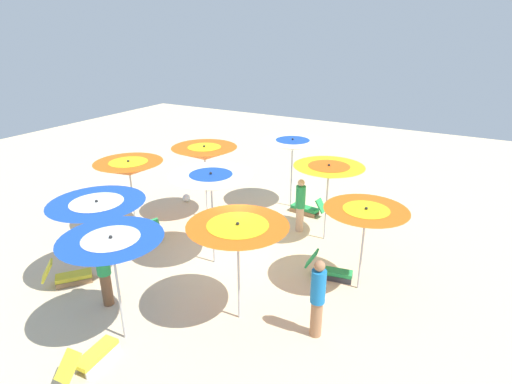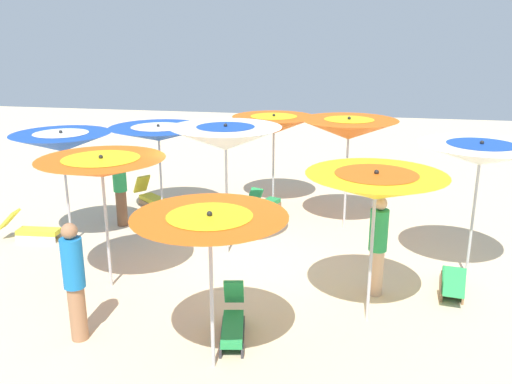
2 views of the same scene
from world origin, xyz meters
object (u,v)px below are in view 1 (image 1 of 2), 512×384
lounger_4 (91,356)px  beach_umbrella_1 (329,172)px  beach_umbrella_2 (293,145)px  beach_ball (186,198)px  lounger_0 (307,208)px  beach_umbrella_0 (365,216)px  beach_umbrella_3 (238,232)px  beach_umbrella_8 (129,168)px  beach_umbrella_4 (211,182)px  beach_umbrella_7 (98,208)px  beachgoer_2 (104,270)px  lounger_3 (330,270)px  beach_umbrella_6 (112,247)px  beachgoer_1 (300,204)px  beachgoer_0 (318,297)px  lounger_1 (69,276)px  beach_umbrella_5 (205,153)px  lounger_2 (149,229)px

lounger_4 → beach_umbrella_1: bearing=-21.2°
beach_umbrella_2 → beach_ball: (-3.48, -1.51, -2.09)m
lounger_0 → lounger_4: size_ratio=0.99×
beach_umbrella_0 → lounger_0: (-2.76, 3.38, -1.73)m
lounger_0 → beach_umbrella_3: bearing=105.5°
beach_ball → beach_umbrella_8: bearing=-89.2°
beach_umbrella_4 → beach_umbrella_7: 2.75m
beach_umbrella_0 → beachgoer_2: bearing=-144.6°
beach_umbrella_4 → lounger_3: 3.73m
beach_umbrella_4 → beach_umbrella_6: 3.32m
beach_umbrella_2 → beachgoer_1: beach_umbrella_2 is taller
beach_umbrella_1 → beach_umbrella_3: 4.35m
lounger_3 → lounger_4: (-2.87, -4.97, -0.00)m
beach_umbrella_8 → beachgoer_2: beach_umbrella_8 is taller
beach_umbrella_2 → lounger_0: 2.20m
lounger_3 → beachgoer_0: (0.46, -2.14, 0.71)m
beach_umbrella_7 → lounger_4: bearing=-47.9°
lounger_1 → beach_ball: lounger_1 is taller
beach_umbrella_1 → beach_umbrella_3: bearing=-94.4°
beach_umbrella_5 → beach_umbrella_8: bearing=-128.2°
lounger_0 → lounger_2: size_ratio=1.08×
beach_umbrella_4 → beach_ball: (-3.29, 2.96, -2.17)m
lounger_1 → beach_ball: 5.60m
lounger_1 → beachgoer_1: bearing=3.7°
beach_umbrella_3 → beach_umbrella_8: bearing=158.2°
beach_umbrella_5 → beach_umbrella_8: (-1.44, -1.83, -0.20)m
beach_umbrella_3 → beach_umbrella_7: size_ratio=1.04×
beach_umbrella_4 → beachgoer_0: 3.94m
beach_umbrella_8 → beachgoer_0: beach_umbrella_8 is taller
beach_ball → beach_umbrella_1: bearing=-2.6°
lounger_2 → beachgoer_2: bearing=139.1°
beach_umbrella_8 → lounger_3: (6.23, 0.42, -1.81)m
beach_umbrella_2 → beach_umbrella_4: size_ratio=0.96×
beach_umbrella_6 → lounger_2: size_ratio=1.99×
beach_umbrella_7 → beach_umbrella_8: (-1.42, 2.41, 0.05)m
beach_umbrella_2 → beach_umbrella_8: beach_umbrella_2 is taller
beach_umbrella_4 → lounger_4: bearing=-88.5°
beach_umbrella_1 → lounger_4: (-2.01, -6.87, -1.91)m
beach_umbrella_0 → beach_ball: beach_umbrella_0 is taller
beachgoer_2 → beach_umbrella_4: bearing=-17.2°
beach_umbrella_1 → beach_umbrella_2: beach_umbrella_2 is taller
beach_umbrella_8 → beach_umbrella_0: bearing=2.7°
beach_umbrella_5 → beachgoer_2: (0.74, -4.91, -1.32)m
lounger_1 → beachgoer_0: bearing=-39.3°
beach_umbrella_2 → lounger_0: (0.78, -0.36, -2.03)m
lounger_0 → lounger_3: bearing=128.7°
lounger_4 → beach_umbrella_5: bearing=11.9°
beach_umbrella_4 → beachgoer_2: beach_umbrella_4 is taller
lounger_4 → beach_ball: (-3.39, 7.12, -0.07)m
beach_umbrella_7 → beach_umbrella_0: bearing=26.3°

